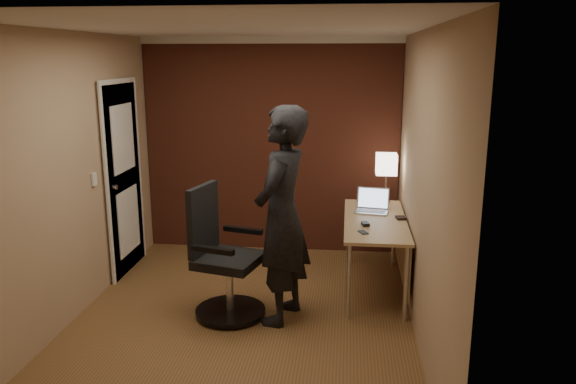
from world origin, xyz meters
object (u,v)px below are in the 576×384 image
object	(u,v)px
desk	(382,232)
desk_lamp	(386,165)
phone	(363,232)
wallet	(401,218)
office_chair	(222,261)
mouse	(365,224)
laptop	(372,205)
person	(282,216)

from	to	relation	value
desk	desk_lamp	world-z (taller)	desk_lamp
phone	wallet	size ratio (longest dim) A/B	1.05
desk	wallet	size ratio (longest dim) A/B	13.64
wallet	office_chair	xyz separation A→B (m)	(-1.63, -0.76, -0.23)
mouse	desk_lamp	bearing A→B (deg)	61.44
desk_lamp	laptop	distance (m)	0.54
office_chair	phone	bearing A→B (deg)	12.46
desk_lamp	person	world-z (taller)	person
mouse	phone	size ratio (longest dim) A/B	0.87
phone	desk	bearing A→B (deg)	42.12
laptop	phone	xyz separation A→B (m)	(-0.11, -0.75, -0.06)
desk_lamp	phone	distance (m)	1.22
desk	mouse	xyz separation A→B (m)	(-0.18, -0.24, 0.14)
desk_lamp	office_chair	size ratio (longest dim) A/B	0.46
wallet	person	world-z (taller)	person
desk_lamp	laptop	size ratio (longest dim) A/B	1.46
desk	person	xyz separation A→B (m)	(-0.91, -0.75, 0.35)
mouse	wallet	size ratio (longest dim) A/B	0.91
phone	mouse	bearing A→B (deg)	59.51
desk	desk_lamp	xyz separation A→B (m)	(0.06, 0.66, 0.55)
mouse	office_chair	bearing A→B (deg)	-172.62
wallet	desk_lamp	bearing A→B (deg)	100.48
desk	phone	world-z (taller)	phone
mouse	person	xyz separation A→B (m)	(-0.73, -0.51, 0.20)
desk	office_chair	distance (m)	1.63
wallet	mouse	bearing A→B (deg)	-143.14
office_chair	wallet	bearing A→B (deg)	25.07
laptop	mouse	world-z (taller)	laptop
wallet	person	xyz separation A→B (m)	(-1.08, -0.78, 0.21)
desk	mouse	bearing A→B (deg)	-126.73
phone	person	world-z (taller)	person
laptop	phone	world-z (taller)	laptop
laptop	office_chair	bearing A→B (deg)	-142.91
desk	office_chair	size ratio (longest dim) A/B	1.29
mouse	office_chair	xyz separation A→B (m)	(-1.27, -0.50, -0.23)
laptop	mouse	distance (m)	0.54
phone	wallet	world-z (taller)	wallet
mouse	office_chair	world-z (taller)	office_chair
desk_lamp	mouse	xyz separation A→B (m)	(-0.24, -0.90, -0.40)
wallet	office_chair	bearing A→B (deg)	-154.93
desk_lamp	mouse	bearing A→B (deg)	-104.65
phone	office_chair	world-z (taller)	office_chair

